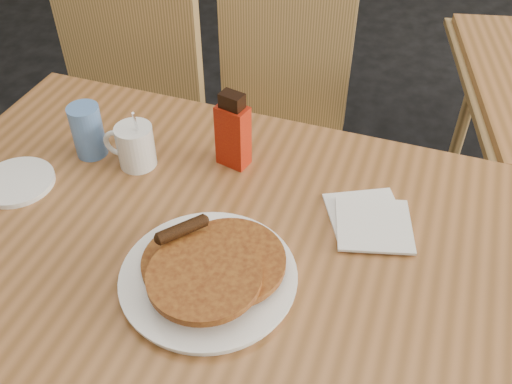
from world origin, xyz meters
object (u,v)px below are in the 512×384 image
chair_main_far (277,114)px  pancake_plate (209,272)px  chair_wall_extra (123,109)px  blue_tumbler (88,131)px  main_table (199,241)px  syrup_bottle (233,132)px  coffee_mug (134,145)px

chair_main_far → pancake_plate: bearing=-87.2°
chair_wall_extra → pancake_plate: (0.50, -0.68, 0.18)m
blue_tumbler → main_table: bearing=-28.5°
blue_tumbler → pancake_plate: bearing=-37.8°
main_table → blue_tumbler: (-0.31, 0.17, 0.10)m
chair_main_far → pancake_plate: 0.88m
chair_main_far → pancake_plate: (0.06, -0.85, 0.23)m
main_table → syrup_bottle: size_ratio=7.55×
main_table → syrup_bottle: bearing=86.3°
pancake_plate → blue_tumbler: (-0.38, 0.29, 0.04)m
main_table → coffee_mug: coffee_mug is taller
chair_main_far → syrup_bottle: syrup_bottle is taller
main_table → coffee_mug: (-0.20, 0.16, 0.09)m
main_table → pancake_plate: 0.15m
main_table → pancake_plate: (0.06, -0.12, 0.06)m
coffee_mug → blue_tumbler: 0.12m
coffee_mug → blue_tumbler: coffee_mug is taller
chair_wall_extra → coffee_mug: 0.51m
chair_main_far → blue_tumbler: bearing=-121.0°
pancake_plate → syrup_bottle: syrup_bottle is taller
chair_main_far → coffee_mug: size_ratio=5.84×
syrup_bottle → blue_tumbler: bearing=-154.0°
main_table → blue_tumbler: bearing=151.5°
chair_wall_extra → pancake_plate: bearing=-50.9°
chair_main_far → blue_tumbler: (-0.32, -0.56, 0.27)m
main_table → chair_main_far: (0.00, 0.73, -0.17)m
syrup_bottle → chair_wall_extra: bearing=160.6°
chair_wall_extra → syrup_bottle: chair_wall_extra is taller
main_table → pancake_plate: pancake_plate is taller
chair_main_far → syrup_bottle: bearing=-90.2°
syrup_bottle → blue_tumbler: 0.33m
chair_wall_extra → blue_tumbler: 0.46m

